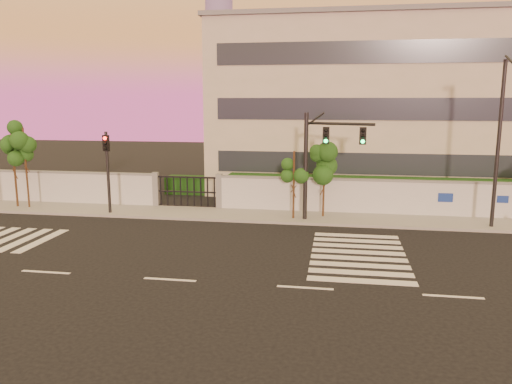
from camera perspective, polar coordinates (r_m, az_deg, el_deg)
ground at (r=19.01m, az=-9.81°, el=-9.85°), size 120.00×120.00×0.00m
sidewalk at (r=28.70m, az=-2.95°, el=-2.60°), size 60.00×3.00×0.15m
perimeter_wall at (r=29.91m, az=-2.16°, el=-0.11°), size 60.00×0.36×2.20m
hedge_row at (r=32.42m, az=0.64°, el=0.27°), size 41.00×4.25×1.80m
institutional_building at (r=38.91m, az=13.99°, el=9.56°), size 24.40×12.40×12.25m
distant_skyscraper at (r=310.18m, az=-4.27°, el=20.71°), size 16.00×16.00×118.00m
road_markings at (r=22.87m, az=-10.48°, el=-6.34°), size 57.00×7.62×0.02m
street_tree_b at (r=33.42m, az=-26.02°, el=4.88°), size 1.63×1.30×5.33m
street_tree_c at (r=32.88m, az=-24.89°, el=4.40°), size 1.36×1.08×4.95m
street_tree_d at (r=27.12m, az=4.40°, el=2.57°), size 1.44×1.14×3.86m
street_tree_e at (r=27.73m, az=7.85°, el=3.13°), size 1.48×1.18×4.16m
traffic_signal_main at (r=26.84m, az=7.31°, el=4.34°), size 3.65×1.36×5.91m
traffic_signal_secondary at (r=29.62m, az=-16.63°, el=3.23°), size 0.37×0.35×4.81m
streetlight_east at (r=27.60m, az=26.14°, el=5.78°), size 0.53×2.14×8.90m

